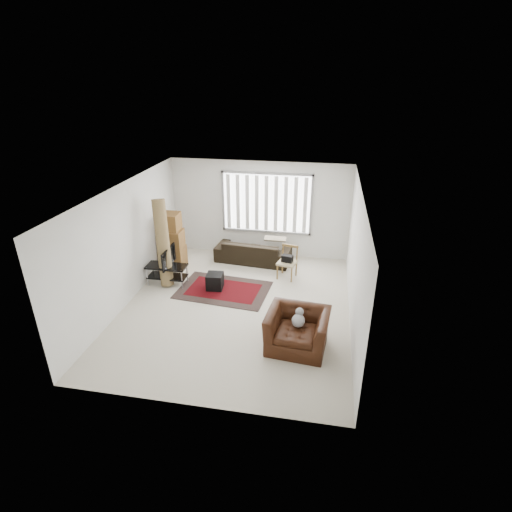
{
  "coord_description": "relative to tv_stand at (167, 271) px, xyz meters",
  "views": [
    {
      "loc": [
        1.82,
        -7.52,
        4.83
      ],
      "look_at": [
        0.34,
        0.55,
        1.05
      ],
      "focal_mm": 28.0,
      "sensor_mm": 36.0,
      "label": 1
    }
  ],
  "objects": [
    {
      "name": "sofa",
      "position": [
        1.86,
        1.67,
        0.04
      ],
      "size": [
        2.14,
        1.09,
        0.79
      ],
      "primitive_type": "imported",
      "rotation": [
        0.0,
        0.0,
        3.05
      ],
      "color": "black",
      "rests_on": "ground"
    },
    {
      "name": "moving_boxes",
      "position": [
        -0.2,
        0.94,
        0.35
      ],
      "size": [
        0.63,
        0.58,
        1.52
      ],
      "color": "brown",
      "rests_on": "ground"
    },
    {
      "name": "tv_stand",
      "position": [
        0.0,
        0.0,
        0.0
      ],
      "size": [
        1.0,
        0.45,
        0.5
      ],
      "color": "black",
      "rests_on": "ground"
    },
    {
      "name": "subwoofer",
      "position": [
        1.24,
        -0.05,
        -0.15
      ],
      "size": [
        0.41,
        0.41,
        0.39
      ],
      "primitive_type": "cube",
      "rotation": [
        0.0,
        0.0,
        0.07
      ],
      "color": "black",
      "rests_on": "persian_rug"
    },
    {
      "name": "tv",
      "position": [
        0.0,
        0.0,
        0.37
      ],
      "size": [
        0.1,
        0.81,
        0.46
      ],
      "primitive_type": "imported",
      "rotation": [
        0.0,
        0.0,
        1.57
      ],
      "color": "black",
      "rests_on": "tv_stand"
    },
    {
      "name": "side_chair",
      "position": [
        2.91,
        0.88,
        0.11
      ],
      "size": [
        0.54,
        0.54,
        0.84
      ],
      "rotation": [
        0.0,
        0.0,
        -0.23
      ],
      "color": "#9C8D66",
      "rests_on": "ground"
    },
    {
      "name": "white_flatpack",
      "position": [
        -0.2,
        0.82,
        -0.0
      ],
      "size": [
        0.58,
        0.28,
        0.72
      ],
      "primitive_type": "cube",
      "rotation": [
        -0.11,
        0.0,
        0.24
      ],
      "color": "silver",
      "rests_on": "ground"
    },
    {
      "name": "rolled_rug",
      "position": [
        -0.05,
        0.06,
        0.71
      ],
      "size": [
        0.61,
        0.78,
        2.14
      ],
      "primitive_type": "cylinder",
      "rotation": [
        -0.19,
        0.0,
        0.47
      ],
      "color": "brown",
      "rests_on": "ground"
    },
    {
      "name": "armchair",
      "position": [
        3.41,
        -1.96,
        0.07
      ],
      "size": [
        1.25,
        1.11,
        0.86
      ],
      "rotation": [
        0.0,
        0.0,
        -0.1
      ],
      "color": "#33160A",
      "rests_on": "ground"
    },
    {
      "name": "persian_rug",
      "position": [
        1.46,
        -0.09,
        -0.35
      ],
      "size": [
        2.28,
        1.63,
        0.02
      ],
      "color": "black",
      "rests_on": "ground"
    },
    {
      "name": "room",
      "position": [
        1.98,
        -0.27,
        1.4
      ],
      "size": [
        6.0,
        6.02,
        2.71
      ],
      "color": "beige",
      "rests_on": "ground"
    }
  ]
}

